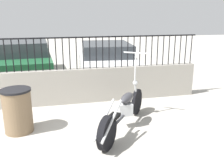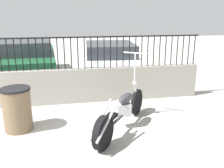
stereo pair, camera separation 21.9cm
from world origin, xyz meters
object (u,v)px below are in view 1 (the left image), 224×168
at_px(motorcycle_dark_grey, 122,113).
at_px(trash_bin, 18,111).
at_px(car_white, 106,60).
at_px(car_green, 22,60).

bearing_deg(motorcycle_dark_grey, trash_bin, 113.33).
relative_size(motorcycle_dark_grey, car_white, 0.45).
distance_m(motorcycle_dark_grey, car_green, 5.15).
relative_size(motorcycle_dark_grey, trash_bin, 2.28).
bearing_deg(car_green, trash_bin, -178.72).
relative_size(trash_bin, car_green, 0.19).
relative_size(car_green, car_white, 1.01).
xyz_separation_m(motorcycle_dark_grey, car_white, (0.57, 4.22, 0.26)).
bearing_deg(car_white, car_green, 87.27).
bearing_deg(motorcycle_dark_grey, car_green, 62.42).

